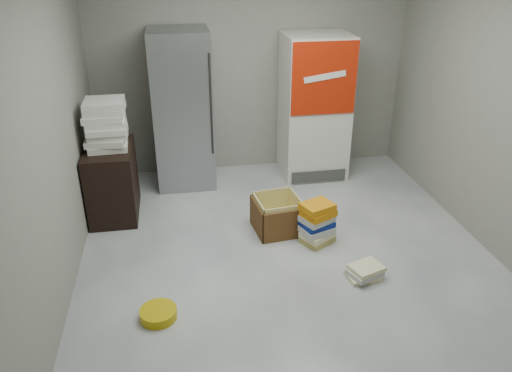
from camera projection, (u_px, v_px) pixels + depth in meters
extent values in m
plane|color=silver|center=(293.00, 270.00, 4.70)|extent=(5.00, 5.00, 0.00)
cube|color=gray|center=(251.00, 63.00, 6.30)|extent=(4.00, 0.04, 2.80)
cube|color=gray|center=(461.00, 351.00, 1.87)|extent=(4.00, 0.04, 2.80)
cube|color=gray|center=(43.00, 144.00, 3.78)|extent=(0.04, 5.00, 2.80)
cube|color=#95989C|center=(182.00, 110.00, 6.03)|extent=(0.70, 0.70, 1.90)
cylinder|color=#333333|center=(211.00, 105.00, 5.70)|extent=(0.02, 0.02, 1.19)
cube|color=silver|center=(314.00, 107.00, 6.30)|extent=(0.80, 0.70, 1.80)
cube|color=#B81F08|center=(324.00, 79.00, 5.79)|extent=(0.78, 0.02, 0.85)
cube|color=white|center=(325.00, 77.00, 5.76)|extent=(0.50, 0.01, 0.14)
cube|color=#3F3F3F|center=(319.00, 176.00, 6.34)|extent=(0.70, 0.02, 0.15)
cube|color=black|center=(112.00, 182.00, 5.50)|extent=(0.50, 0.80, 0.80)
cube|color=white|center=(108.00, 145.00, 5.32)|extent=(0.42, 0.42, 0.06)
cube|color=white|center=(107.00, 139.00, 5.28)|extent=(0.43, 0.43, 0.06)
cube|color=white|center=(108.00, 133.00, 5.27)|extent=(0.41, 0.41, 0.06)
cube|color=white|center=(107.00, 128.00, 5.22)|extent=(0.41, 0.41, 0.06)
cube|color=white|center=(106.00, 121.00, 5.21)|extent=(0.42, 0.42, 0.06)
cube|color=white|center=(103.00, 116.00, 5.17)|extent=(0.41, 0.41, 0.06)
cube|color=white|center=(105.00, 109.00, 5.16)|extent=(0.40, 0.40, 0.06)
cube|color=white|center=(104.00, 103.00, 5.13)|extent=(0.40, 0.40, 0.06)
cube|color=tan|center=(317.00, 239.00, 5.12)|extent=(0.39, 0.37, 0.06)
cube|color=beige|center=(317.00, 234.00, 5.09)|extent=(0.38, 0.36, 0.06)
cube|color=#B6B4AD|center=(317.00, 230.00, 5.05)|extent=(0.36, 0.32, 0.07)
cube|color=navy|center=(317.00, 224.00, 5.04)|extent=(0.37, 0.33, 0.06)
cube|color=#B6B4AD|center=(317.00, 218.00, 5.02)|extent=(0.38, 0.35, 0.06)
cube|color=orange|center=(318.00, 213.00, 4.98)|extent=(0.38, 0.35, 0.07)
cube|color=orange|center=(317.00, 207.00, 4.95)|extent=(0.37, 0.34, 0.07)
cube|color=beige|center=(362.00, 276.00, 4.58)|extent=(0.31, 0.25, 0.04)
cube|color=#B6B4AD|center=(365.00, 272.00, 4.55)|extent=(0.35, 0.31, 0.05)
cube|color=beige|center=(366.00, 268.00, 4.54)|extent=(0.34, 0.31, 0.04)
cube|color=gold|center=(277.00, 229.00, 5.35)|extent=(0.50, 0.50, 0.01)
cube|color=brown|center=(271.00, 206.00, 5.48)|extent=(0.47, 0.07, 0.34)
cube|color=brown|center=(285.00, 227.00, 5.08)|extent=(0.47, 0.07, 0.34)
cube|color=brown|center=(257.00, 219.00, 5.22)|extent=(0.07, 0.47, 0.34)
cube|color=brown|center=(298.00, 213.00, 5.34)|extent=(0.07, 0.47, 0.34)
cube|color=gold|center=(271.00, 205.00, 5.45)|extent=(0.43, 0.06, 0.38)
cube|color=gold|center=(284.00, 224.00, 5.09)|extent=(0.43, 0.06, 0.38)
cube|color=gold|center=(258.00, 217.00, 5.22)|extent=(0.06, 0.43, 0.38)
cube|color=gold|center=(296.00, 211.00, 5.32)|extent=(0.06, 0.43, 0.38)
cylinder|color=#C4A70C|center=(158.00, 314.00, 4.09)|extent=(0.38, 0.38, 0.08)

